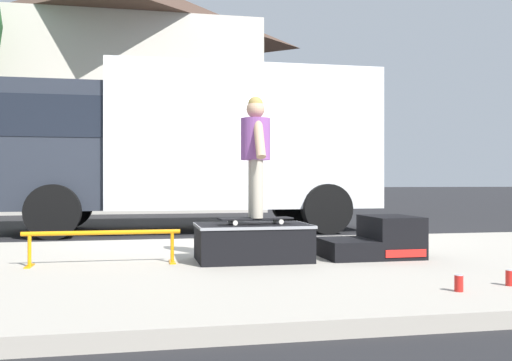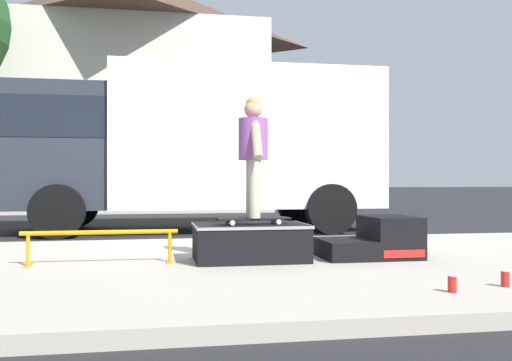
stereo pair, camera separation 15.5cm
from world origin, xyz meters
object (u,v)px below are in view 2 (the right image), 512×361
object	(u,v)px
skateboard	(253,219)
box_truck	(194,142)
skate_box	(251,241)
grind_rail	(100,238)
kicker_ramp	(376,240)
soda_can_b	(505,279)
soda_can	(452,284)
skater_kid	(253,146)

from	to	relation	value
skateboard	box_truck	xyz separation A→B (m)	(-0.25, 5.12, 1.14)
skate_box	grind_rail	bearing A→B (deg)	179.10
kicker_ramp	skateboard	xyz separation A→B (m)	(-1.37, -0.03, 0.25)
kicker_ramp	soda_can_b	distance (m)	1.85
soda_can_b	grind_rail	bearing A→B (deg)	150.51
soda_can	soda_can_b	distance (m)	0.55
kicker_ramp	soda_can	distance (m)	1.97
skate_box	soda_can	bearing A→B (deg)	-58.47
grind_rail	skateboard	distance (m)	1.56
grind_rail	soda_can	bearing A→B (deg)	-35.94
kicker_ramp	grind_rail	xyz separation A→B (m)	(-2.92, 0.02, 0.07)
skater_kid	soda_can	bearing A→B (deg)	-58.62
kicker_ramp	skateboard	size ratio (longest dim) A/B	1.30
skateboard	box_truck	world-z (taller)	box_truck
grind_rail	skater_kid	xyz separation A→B (m)	(1.55, -0.05, 0.94)
skate_box	box_truck	xyz separation A→B (m)	(-0.23, 5.10, 1.38)
skate_box	kicker_ramp	size ratio (longest dim) A/B	1.14
skate_box	box_truck	size ratio (longest dim) A/B	0.17
kicker_ramp	skater_kid	distance (m)	1.70
soda_can	box_truck	distance (m)	7.35
skate_box	skater_kid	xyz separation A→B (m)	(0.02, -0.03, 0.99)
skate_box	skater_kid	distance (m)	0.99
skate_box	kicker_ramp	distance (m)	1.39
soda_can_b	skater_kid	bearing A→B (deg)	133.58
kicker_ramp	box_truck	distance (m)	5.53
skate_box	skateboard	size ratio (longest dim) A/B	1.48
skate_box	soda_can	world-z (taller)	skate_box
skateboard	soda_can_b	world-z (taller)	skateboard
skate_box	soda_can_b	size ratio (longest dim) A/B	9.36
grind_rail	soda_can_b	size ratio (longest dim) A/B	12.22
soda_can	skater_kid	bearing A→B (deg)	121.38
box_truck	skater_kid	bearing A→B (deg)	-87.21
grind_rail	soda_can_b	distance (m)	3.75
skate_box	soda_can	size ratio (longest dim) A/B	9.36
grind_rail	soda_can	xyz separation A→B (m)	(2.73, -1.98, -0.19)
kicker_ramp	soda_can	xyz separation A→B (m)	(-0.19, -1.95, -0.12)
kicker_ramp	box_truck	world-z (taller)	box_truck
skater_kid	soda_can	distance (m)	2.53
kicker_ramp	grind_rail	bearing A→B (deg)	179.52
skate_box	grind_rail	size ratio (longest dim) A/B	0.77
skater_kid	soda_can_b	world-z (taller)	skater_kid
box_truck	soda_can	bearing A→B (deg)	-78.57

